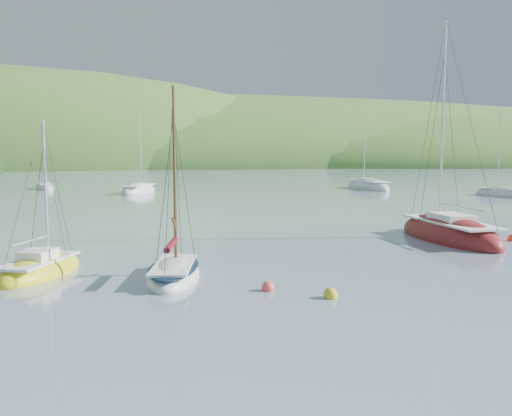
{
  "coord_description": "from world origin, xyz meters",
  "views": [
    {
      "loc": [
        -5.05,
        -17.65,
        5.25
      ],
      "look_at": [
        -1.0,
        8.0,
        2.48
      ],
      "focal_mm": 40.0,
      "sensor_mm": 36.0,
      "label": 1
    }
  ],
  "objects": [
    {
      "name": "distant_sloop_d",
      "position": [
        30.73,
        38.26,
        0.17
      ],
      "size": [
        5.1,
        7.27,
        9.83
      ],
      "rotation": [
        0.0,
        0.0,
        0.43
      ],
      "color": "silver",
      "rests_on": "ground"
    },
    {
      "name": "distant_sloop_b",
      "position": [
        20.11,
        51.01,
        0.21
      ],
      "size": [
        4.44,
        9.44,
        12.96
      ],
      "rotation": [
        0.0,
        0.0,
        0.14
      ],
      "color": "silver",
      "rests_on": "ground"
    },
    {
      "name": "mooring_buoys",
      "position": [
        2.15,
        6.19,
        0.12
      ],
      "size": [
        25.23,
        10.77,
        0.5
      ],
      "color": "gold",
      "rests_on": "ground"
    },
    {
      "name": "sloop_red",
      "position": [
        10.83,
        12.31,
        0.24
      ],
      "size": [
        3.72,
        9.27,
        13.44
      ],
      "rotation": [
        0.0,
        0.0,
        0.07
      ],
      "color": "maroon",
      "rests_on": "ground"
    },
    {
      "name": "ground",
      "position": [
        0.0,
        0.0,
        0.0
      ],
      "size": [
        700.0,
        700.0,
        0.0
      ],
      "primitive_type": "plane",
      "color": "gray",
      "rests_on": "ground"
    },
    {
      "name": "sailboat_yellow",
      "position": [
        -10.26,
        6.58,
        0.17
      ],
      "size": [
        3.72,
        5.67,
        7.0
      ],
      "rotation": [
        0.0,
        0.0,
        -0.34
      ],
      "color": "yellow",
      "rests_on": "ground"
    },
    {
      "name": "daysailer_white",
      "position": [
        -4.8,
        5.08,
        0.2
      ],
      "size": [
        2.72,
        5.6,
        8.27
      ],
      "rotation": [
        0.0,
        0.0,
        -0.14
      ],
      "color": "silver",
      "rests_on": "ground"
    },
    {
      "name": "distant_sloop_a",
      "position": [
        -8.23,
        49.17,
        0.19
      ],
      "size": [
        5.07,
        8.14,
        10.96
      ],
      "rotation": [
        0.0,
        0.0,
        -0.33
      ],
      "color": "silver",
      "rests_on": "ground"
    },
    {
      "name": "shoreline_hills",
      "position": [
        -9.66,
        172.42,
        0.0
      ],
      "size": [
        690.0,
        135.0,
        56.0
      ],
      "color": "#44702A",
      "rests_on": "ground"
    },
    {
      "name": "distant_sloop_c",
      "position": [
        -20.23,
        57.42,
        0.16
      ],
      "size": [
        3.89,
        6.38,
        8.59
      ],
      "rotation": [
        0.0,
        0.0,
        0.32
      ],
      "color": "silver",
      "rests_on": "ground"
    }
  ]
}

